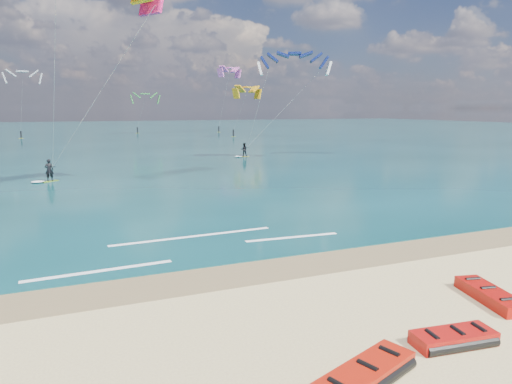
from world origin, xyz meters
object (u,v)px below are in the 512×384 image
packed_kite_mid (453,344)px  kitesurfer_main (75,75)px  kitesurfer_far (270,100)px  packed_kite_right (490,301)px  packed_kite_left (363,384)px

packed_kite_mid → kitesurfer_main: bearing=112.6°
packed_kite_mid → kitesurfer_far: bearing=79.2°
packed_kite_mid → kitesurfer_far: 42.61m
kitesurfer_main → kitesurfer_far: 24.17m
packed_kite_mid → kitesurfer_main: kitesurfer_main is taller
packed_kite_right → kitesurfer_main: size_ratio=0.17×
packed_kite_left → packed_kite_right: size_ratio=1.13×
packed_kite_left → kitesurfer_far: kitesurfer_far is taller
packed_kite_left → kitesurfer_main: bearing=79.6°
packed_kite_left → kitesurfer_main: (-4.81, 27.89, 8.03)m
packed_kite_mid → kitesurfer_far: kitesurfer_far is taller
packed_kite_left → packed_kite_right: 6.40m
packed_kite_mid → kitesurfer_main: size_ratio=0.14×
kitesurfer_main → packed_kite_right: bearing=-106.3°
packed_kite_mid → packed_kite_left: bearing=-163.0°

